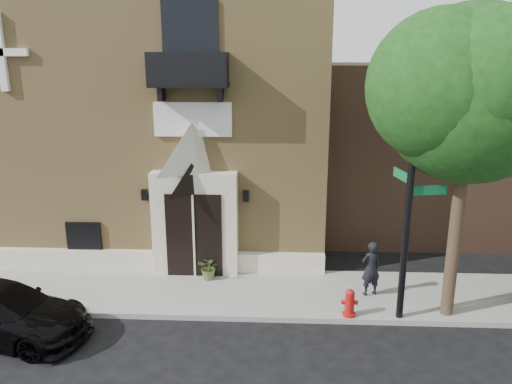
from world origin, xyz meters
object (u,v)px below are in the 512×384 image
(black_sedan, at_px, (0,311))
(street_sign, at_px, (410,194))
(fire_hydrant, at_px, (350,303))
(pedestrian_near, at_px, (371,268))

(black_sedan, height_order, street_sign, street_sign)
(black_sedan, xyz_separation_m, fire_hydrant, (8.67, 1.14, -0.15))
(black_sedan, distance_m, pedestrian_near, 9.70)
(street_sign, relative_size, pedestrian_near, 4.14)
(fire_hydrant, xyz_separation_m, pedestrian_near, (0.73, 1.24, 0.43))
(black_sedan, relative_size, fire_hydrant, 6.11)
(street_sign, distance_m, pedestrian_near, 2.85)
(fire_hydrant, height_order, pedestrian_near, pedestrian_near)
(black_sedan, bearing_deg, street_sign, -72.36)
(black_sedan, distance_m, fire_hydrant, 8.74)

